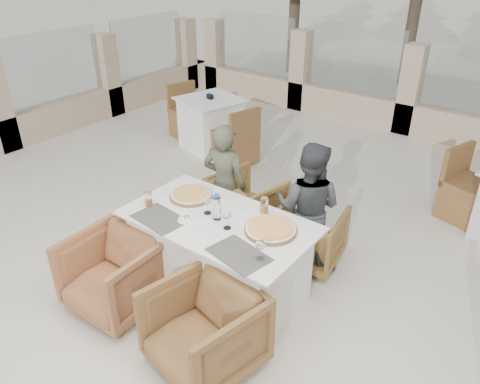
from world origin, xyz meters
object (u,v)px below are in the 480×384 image
Objects in this scene: diner_right at (308,208)px; pizza_right at (271,229)px; bg_table_a at (211,124)px; beer_glass_right at (264,205)px; armchair_far_left at (246,204)px; wine_glass_centre at (207,204)px; armchair_near_right at (204,330)px; pizza_left at (191,195)px; wine_glass_corner at (261,249)px; armchair_far_right at (309,235)px; water_bottle at (217,207)px; wine_glass_near at (227,218)px; armchair_near_left at (115,274)px; olive_dish at (187,218)px; beer_glass_left at (148,199)px; diner_left at (225,185)px; dining_table at (219,257)px.

pizza_right is at bearing 80.31° from diner_right.
beer_glass_right is at bearing -25.58° from bg_table_a.
armchair_far_left is at bearing 135.15° from pizza_right.
wine_glass_centre reaches higher than pizza_right.
bg_table_a is (-2.57, 1.65, -0.26)m from diner_right.
armchair_near_right is (0.56, -0.72, -0.53)m from wine_glass_centre.
armchair_near_right is (0.86, -1.68, 0.02)m from armchair_far_left.
wine_glass_corner reaches higher than pizza_left.
wine_glass_centre is 0.29× the size of armchair_far_right.
pizza_left is 0.29× the size of diner_right.
wine_glass_near is at bearing -21.40° from water_bottle.
wine_glass_centre is 0.11× the size of bg_table_a.
wine_glass_near is at bearing -19.23° from pizza_left.
beer_glass_right is (0.37, 0.30, -0.02)m from wine_glass_centre.
armchair_far_left is (0.00, 0.84, -0.48)m from pizza_left.
armchair_far_right is 0.86× the size of armchair_near_left.
olive_dish is at bearing -137.47° from water_bottle.
water_bottle is 0.99m from armchair_near_right.
wine_glass_centre reaches higher than armchair_far_left.
wine_glass_centre is at bearing 71.59° from olive_dish.
beer_glass_left is 0.95× the size of beer_glass_right.
beer_glass_right is at bearing 112.11° from armchair_near_right.
water_bottle reaches higher than beer_glass_right.
wine_glass_corner is at bearing -20.20° from pizza_left.
armchair_far_left is (-0.30, 0.96, -0.55)m from wine_glass_centre.
armchair_far_left is 0.92m from diner_right.
diner_left is at bearing 86.99° from armchair_far_left.
pizza_left is 0.45m from water_bottle.
wine_glass_centre is 0.21m from olive_dish.
wine_glass_corner is 1.41× the size of beer_glass_left.
dining_table is at bearing 57.90° from armchair_far_right.
armchair_near_right is at bearing -51.95° from wine_glass_centre.
wine_glass_corner is (0.14, -0.35, 0.06)m from pizza_right.
armchair_near_right is at bearing -91.49° from pizza_right.
dining_table reaches higher than armchair_far_left.
armchair_near_right is at bearing -79.50° from beer_glass_right.
armchair_near_right is at bearing -44.30° from pizza_left.
water_bottle reaches higher than pizza_right.
pizza_left reaches higher than olive_dish.
wine_glass_near is 0.11× the size of bg_table_a.
armchair_far_right is 0.49× the size of diner_right.
diner_right is (0.17, 0.47, -0.19)m from beer_glass_right.
beer_glass_right is 0.11× the size of diner_right.
water_bottle is 1.04m from armchair_near_left.
pizza_right is at bearing -45.48° from beer_glass_right.
wine_glass_near is at bearing 117.85° from diner_left.
olive_dish is (-0.65, -0.28, -0.01)m from pizza_right.
pizza_left is 2.91× the size of beer_glass_left.
diner_left reaches higher than olive_dish.
bg_table_a is (-1.57, 3.11, 0.05)m from armchair_near_left.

